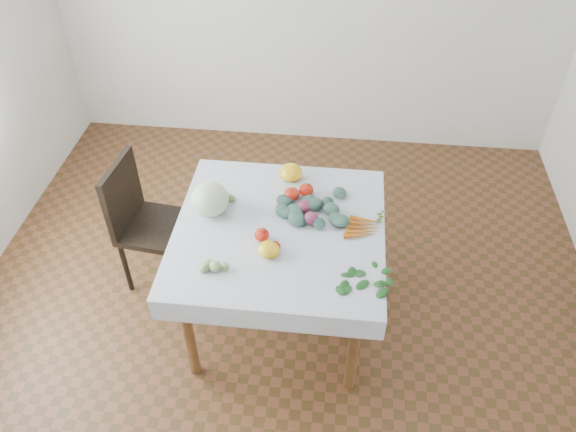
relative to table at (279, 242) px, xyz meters
name	(u,v)px	position (x,y,z in m)	size (l,w,h in m)	color
ground	(281,315)	(0.00, 0.00, -0.65)	(4.00, 4.00, 0.00)	brown
table	(279,242)	(0.00, 0.00, 0.00)	(1.00, 1.00, 0.75)	brown
tablecloth	(279,229)	(0.00, 0.00, 0.10)	(1.12, 1.12, 0.01)	white
chair	(142,216)	(-0.89, 0.27, -0.15)	(0.44, 0.44, 0.89)	black
cabbage	(210,199)	(-0.39, 0.09, 0.20)	(0.21, 0.21, 0.19)	beige
tomato_a	(306,190)	(0.12, 0.29, 0.14)	(0.08, 0.08, 0.07)	red
tomato_b	(292,194)	(0.04, 0.25, 0.14)	(0.09, 0.09, 0.08)	red
tomato_c	(273,247)	(-0.01, -0.18, 0.14)	(0.08, 0.08, 0.07)	red
tomato_d	(262,235)	(-0.08, -0.09, 0.14)	(0.08, 0.08, 0.07)	red
heirloom_back	(291,173)	(0.02, 0.43, 0.15)	(0.14, 0.14, 0.10)	#F7AC1A
heirloom_front	(269,249)	(-0.03, -0.20, 0.14)	(0.11, 0.11, 0.08)	#F7AC1A
onion_a	(304,206)	(0.12, 0.16, 0.14)	(0.08, 0.08, 0.07)	#541834
onion_b	(311,218)	(0.17, 0.06, 0.14)	(0.08, 0.08, 0.07)	#541834
tomatillo_cluster	(217,271)	(-0.27, -0.36, 0.13)	(0.12, 0.12, 0.05)	#97B568
carrot_bunch	(364,227)	(0.45, 0.04, 0.12)	(0.19, 0.18, 0.03)	#D16117
kale_bunch	(314,206)	(0.17, 0.18, 0.13)	(0.37, 0.35, 0.05)	#3C6251
basil_bunch	(368,279)	(0.47, -0.31, 0.11)	(0.27, 0.20, 0.01)	#174B1A
dill_bunch	(217,190)	(-0.39, 0.26, 0.11)	(0.22, 0.18, 0.02)	#5F883E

